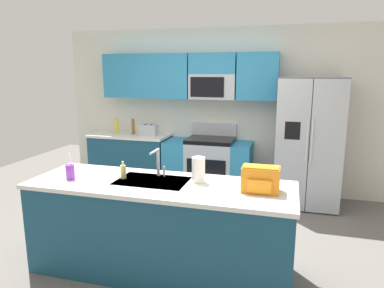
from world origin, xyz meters
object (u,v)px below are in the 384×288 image
bottle_yellow (116,126)px  toaster (149,130)px  refrigerator (308,142)px  soap_dispenser (123,171)px  range_oven (208,166)px  drink_cup_purple (70,172)px  sink_faucet (158,160)px  backpack (261,179)px  paper_towel_roll (198,170)px  pepper_mill (133,127)px

bottle_yellow → toaster: bearing=-2.0°
refrigerator → soap_dispenser: refrigerator is taller
range_oven → soap_dispenser: bearing=-98.1°
drink_cup_purple → soap_dispenser: drink_cup_purple is taller
range_oven → drink_cup_purple: drink_cup_purple is taller
range_oven → sink_faucet: (-0.02, -2.13, 0.62)m
bottle_yellow → sink_faucet: size_ratio=0.91×
refrigerator → soap_dispenser: (-1.81, -2.20, 0.04)m
range_oven → toaster: range_oven is taller
refrigerator → drink_cup_purple: refrigerator is taller
sink_faucet → bottle_yellow: bearing=126.5°
range_oven → sink_faucet: size_ratio=4.82×
drink_cup_purple → range_oven: bearing=71.9°
bottle_yellow → soap_dispenser: bottle_yellow is taller
backpack → paper_towel_roll: bearing=168.8°
pepper_mill → sink_faucet: (1.26, -2.12, 0.04)m
pepper_mill → soap_dispenser: size_ratio=1.52×
refrigerator → backpack: size_ratio=5.78×
soap_dispenser → paper_towel_roll: 0.74m
bottle_yellow → sink_faucet: bearing=-53.5°
bottle_yellow → paper_towel_roll: bearing=-47.4°
bottle_yellow → sink_faucet: (1.55, -2.09, 0.04)m
drink_cup_purple → paper_towel_roll: size_ratio=1.11×
sink_faucet → backpack: (1.02, -0.18, -0.05)m
range_oven → refrigerator: bearing=-2.8°
toaster → soap_dispenser: 2.31m
backpack → pepper_mill: bearing=134.7°
range_oven → drink_cup_purple: 2.62m
toaster → drink_cup_purple: (0.18, -2.39, -0.02)m
toaster → sink_faucet: size_ratio=0.99×
sink_faucet → paper_towel_roll: 0.44m
bottle_yellow → backpack: size_ratio=0.80×
range_oven → pepper_mill: bearing=-179.9°
refrigerator → bottle_yellow: size_ratio=7.23×
bottle_yellow → drink_cup_purple: bearing=-72.3°
range_oven → refrigerator: 1.56m
backpack → bottle_yellow: bearing=138.5°
toaster → paper_towel_roll: bearing=-56.8°
bottle_yellow → backpack: bearing=-41.5°
sink_faucet → soap_dispenser: 0.35m
sink_faucet → soap_dispenser: bearing=-154.6°
refrigerator → toaster: bearing=179.5°
soap_dispenser → paper_towel_roll: size_ratio=0.71×
bottle_yellow → refrigerator: bearing=-0.7°
refrigerator → pepper_mill: (-2.76, 0.07, 0.10)m
refrigerator → drink_cup_purple: bearing=-133.9°
toaster → drink_cup_purple: bearing=-85.6°
pepper_mill → bottle_yellow: size_ratio=1.01×
range_oven → toaster: bearing=-176.9°
paper_towel_roll → backpack: size_ratio=0.75×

